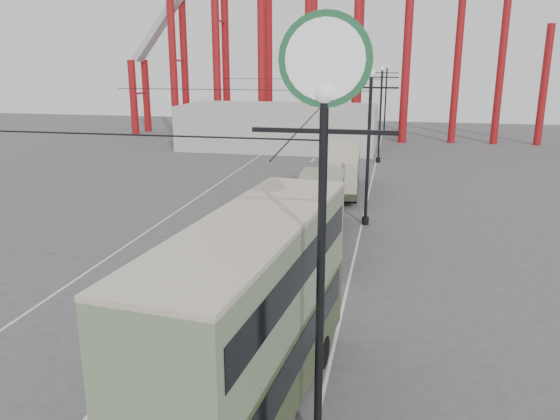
% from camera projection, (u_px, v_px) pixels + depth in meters
% --- Properties ---
extents(ground, '(160.00, 160.00, 0.00)m').
position_uv_depth(ground, '(161.00, 368.00, 17.95)').
color(ground, '#49494B').
rests_on(ground, ground).
extents(road_markings, '(12.52, 120.00, 0.01)m').
position_uv_depth(road_markings, '(270.00, 211.00, 36.72)').
color(road_markings, silver).
rests_on(road_markings, ground).
extents(lamp_post_near, '(3.20, 0.44, 10.80)m').
position_uv_depth(lamp_post_near, '(323.00, 151.00, 11.94)').
color(lamp_post_near, black).
rests_on(lamp_post_near, ground).
extents(lamp_post_mid, '(3.20, 0.44, 9.32)m').
position_uv_depth(lamp_post_mid, '(368.00, 150.00, 32.60)').
color(lamp_post_mid, black).
rests_on(lamp_post_mid, ground).
extents(lamp_post_far, '(3.20, 0.44, 9.32)m').
position_uv_depth(lamp_post_far, '(380.00, 115.00, 53.37)').
color(lamp_post_far, black).
rests_on(lamp_post_far, ground).
extents(lamp_post_distant, '(3.20, 0.44, 9.32)m').
position_uv_depth(lamp_post_distant, '(385.00, 100.00, 74.14)').
color(lamp_post_distant, black).
rests_on(lamp_post_distant, ground).
extents(fairground_shed, '(22.00, 10.00, 5.00)m').
position_uv_depth(fairground_shed, '(279.00, 127.00, 62.86)').
color(fairground_shed, '#A7A7A2').
rests_on(fairground_shed, ground).
extents(double_decker_bus, '(3.79, 10.97, 5.77)m').
position_uv_depth(double_decker_bus, '(254.00, 310.00, 14.81)').
color(double_decker_bus, '#354223').
rests_on(double_decker_bus, ground).
extents(single_decker_green, '(3.25, 11.40, 3.18)m').
position_uv_depth(single_decker_green, '(317.00, 211.00, 30.02)').
color(single_decker_green, gray).
rests_on(single_decker_green, ground).
extents(single_decker_cream, '(3.07, 10.29, 3.16)m').
position_uv_depth(single_decker_cream, '(342.00, 169.00, 41.76)').
color(single_decker_cream, '#BFB399').
rests_on(single_decker_cream, ground).
extents(pedestrian, '(0.85, 0.73, 1.96)m').
position_uv_depth(pedestrian, '(276.00, 300.00, 20.77)').
color(pedestrian, black).
rests_on(pedestrian, ground).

